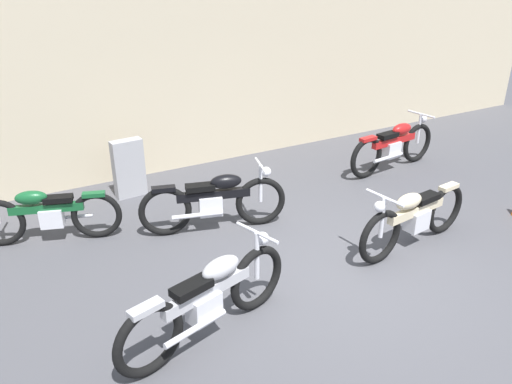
{
  "coord_description": "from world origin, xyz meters",
  "views": [
    {
      "loc": [
        -3.63,
        -3.97,
        3.54
      ],
      "look_at": [
        -0.41,
        1.72,
        0.55
      ],
      "focal_mm": 35.12,
      "sensor_mm": 36.0,
      "label": 1
    }
  ],
  "objects_px": {
    "motorcycle_red": "(394,145)",
    "motorcycle_green": "(46,214)",
    "motorcycle_silver": "(209,298)",
    "motorcycle_black": "(215,201)",
    "stone_marker": "(129,168)",
    "motorcycle_cream": "(414,217)"
  },
  "relations": [
    {
      "from": "stone_marker",
      "to": "motorcycle_black",
      "type": "bearing_deg",
      "value": -67.67
    },
    {
      "from": "stone_marker",
      "to": "motorcycle_red",
      "type": "distance_m",
      "value": 4.8
    },
    {
      "from": "stone_marker",
      "to": "motorcycle_red",
      "type": "relative_size",
      "value": 0.45
    },
    {
      "from": "motorcycle_silver",
      "to": "motorcycle_cream",
      "type": "height_order",
      "value": "motorcycle_silver"
    },
    {
      "from": "motorcycle_red",
      "to": "motorcycle_green",
      "type": "distance_m",
      "value": 6.07
    },
    {
      "from": "motorcycle_green",
      "to": "stone_marker",
      "type": "bearing_deg",
      "value": -127.37
    },
    {
      "from": "motorcycle_black",
      "to": "motorcycle_green",
      "type": "bearing_deg",
      "value": 174.82
    },
    {
      "from": "motorcycle_green",
      "to": "motorcycle_silver",
      "type": "bearing_deg",
      "value": 130.45
    },
    {
      "from": "stone_marker",
      "to": "motorcycle_green",
      "type": "xyz_separation_m",
      "value": [
        -1.43,
        -0.94,
        -0.06
      ]
    },
    {
      "from": "stone_marker",
      "to": "motorcycle_red",
      "type": "bearing_deg",
      "value": -15.29
    },
    {
      "from": "stone_marker",
      "to": "motorcycle_cream",
      "type": "bearing_deg",
      "value": -51.19
    },
    {
      "from": "motorcycle_silver",
      "to": "motorcycle_green",
      "type": "height_order",
      "value": "motorcycle_silver"
    },
    {
      "from": "motorcycle_cream",
      "to": "motorcycle_green",
      "type": "xyz_separation_m",
      "value": [
        -4.27,
        2.59,
        -0.03
      ]
    },
    {
      "from": "motorcycle_red",
      "to": "motorcycle_cream",
      "type": "bearing_deg",
      "value": -134.33
    },
    {
      "from": "motorcycle_black",
      "to": "motorcycle_red",
      "type": "height_order",
      "value": "motorcycle_red"
    },
    {
      "from": "stone_marker",
      "to": "motorcycle_silver",
      "type": "bearing_deg",
      "value": -94.64
    },
    {
      "from": "motorcycle_red",
      "to": "motorcycle_green",
      "type": "relative_size",
      "value": 1.15
    },
    {
      "from": "motorcycle_black",
      "to": "stone_marker",
      "type": "bearing_deg",
      "value": 128.07
    },
    {
      "from": "motorcycle_cream",
      "to": "stone_marker",
      "type": "bearing_deg",
      "value": -57.7
    },
    {
      "from": "motorcycle_silver",
      "to": "motorcycle_black",
      "type": "distance_m",
      "value": 2.31
    },
    {
      "from": "stone_marker",
      "to": "motorcycle_green",
      "type": "height_order",
      "value": "stone_marker"
    },
    {
      "from": "motorcycle_black",
      "to": "motorcycle_green",
      "type": "height_order",
      "value": "motorcycle_black"
    }
  ]
}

